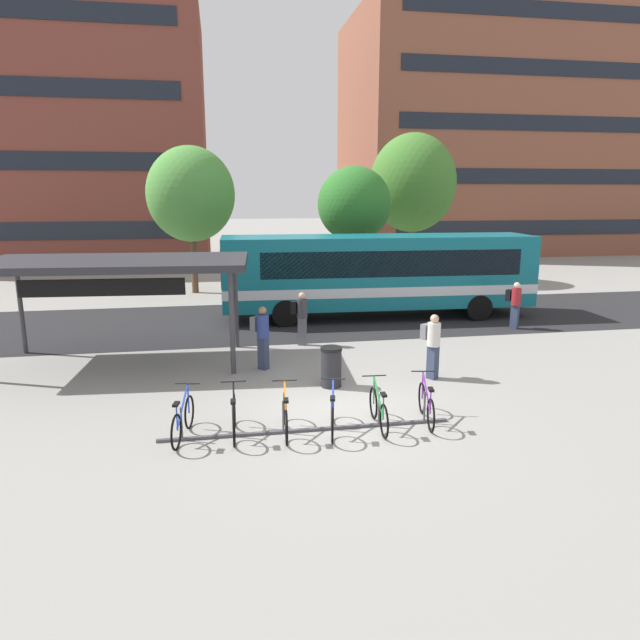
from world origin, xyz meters
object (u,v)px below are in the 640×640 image
Objects in this scene: parked_bicycle_purple_5 at (426,405)px; commuter_black_pack_0 at (301,315)px; transit_shelter at (116,266)px; street_tree_0 at (191,194)px; street_tree_1 at (413,183)px; city_bus at (376,273)px; parked_bicycle_green_4 at (379,410)px; trash_bin at (331,367)px; parked_bicycle_orange_2 at (286,416)px; parked_bicycle_blue_0 at (183,420)px; parked_bicycle_black_1 at (234,418)px; street_tree_2 at (354,205)px; commuter_grey_pack_1 at (262,333)px; commuter_grey_pack_3 at (433,342)px; parked_bicycle_blue_3 at (333,414)px; commuter_black_pack_2 at (515,302)px.

parked_bicycle_purple_5 is 7.01m from commuter_black_pack_0.
transit_shelter is 1.07× the size of street_tree_0.
street_tree_0 is 11.91m from street_tree_1.
street_tree_0 reaches higher than city_bus.
transit_shelter reaches higher than parked_bicycle_green_4.
trash_bin is 15.94m from street_tree_0.
parked_bicycle_blue_0 is at bearing 90.49° from parked_bicycle_orange_2.
street_tree_2 reaches higher than parked_bicycle_black_1.
street_tree_1 is (11.31, 19.45, 4.95)m from parked_bicycle_blue_0.
parked_bicycle_orange_2 is 1.00× the size of parked_bicycle_green_4.
parked_bicycle_black_1 is 3.62m from trash_bin.
transit_shelter is at bearing -153.91° from commuter_grey_pack_1.
city_bus reaches higher than commuter_grey_pack_3.
trash_bin is at bearing 69.10° from city_bus.
parked_bicycle_green_4 is at bearing -68.30° from commuter_grey_pack_3.
parked_bicycle_blue_0 is 1.00× the size of parked_bicycle_purple_5.
parked_bicycle_blue_0 is 0.28× the size of street_tree_2.
commuter_grey_pack_1 reaches higher than trash_bin.
parked_bicycle_blue_3 is (3.00, -0.21, 0.00)m from parked_bicycle_blue_0.
commuter_black_pack_2 is at bearing -51.18° from parked_bicycle_black_1.
parked_bicycle_blue_3 is at bearing -92.86° from parked_bicycle_black_1.
parked_bicycle_purple_5 is at bearing -79.43° from parked_bicycle_blue_0.
parked_bicycle_black_1 is at bearing -117.85° from street_tree_1.
street_tree_1 is at bearing 49.92° from transit_shelter.
street_tree_2 is (4.05, 15.41, 3.90)m from parked_bicycle_blue_3.
commuter_grey_pack_1 is 2.44m from trash_bin.
parked_bicycle_purple_5 is (1.09, 0.12, 0.00)m from parked_bicycle_green_4.
parked_bicycle_black_1 is 0.22× the size of street_tree_1.
street_tree_0 reaches higher than parked_bicycle_blue_3.
parked_bicycle_orange_2 is 7.46m from transit_shelter.
parked_bicycle_green_4 is at bearing -80.25° from trash_bin.
parked_bicycle_blue_3 is 16.41m from street_tree_2.
commuter_grey_pack_3 reaches higher than trash_bin.
parked_bicycle_blue_0 and parked_bicycle_black_1 have the same top height.
parked_bicycle_black_1 is (-5.83, -10.46, -1.39)m from city_bus.
parked_bicycle_orange_2 is 18.29m from street_tree_0.
commuter_black_pack_0 is at bearing 48.62° from city_bus.
street_tree_2 is at bearing -13.33° from parked_bicycle_orange_2.
street_tree_0 reaches higher than commuter_grey_pack_1.
parked_bicycle_orange_2 is 1.94m from parked_bicycle_green_4.
commuter_grey_pack_3 is at bearing -34.72° from parked_bicycle_green_4.
parked_bicycle_orange_2 is at bearing -115.31° from street_tree_1.
parked_bicycle_blue_0 is at bearing 99.13° from parked_bicycle_purple_5.
commuter_black_pack_2 is at bearing -61.12° from street_tree_2.
street_tree_1 is (7.80, 16.88, 4.81)m from trash_bin.
trash_bin is at bearing -3.87° from commuter_grey_pack_1.
commuter_black_pack_2 is at bearing -90.39° from street_tree_1.
parked_bicycle_purple_5 is at bearing -80.46° from parked_bicycle_green_4.
trash_bin is (0.51, 2.78, 0.13)m from parked_bicycle_blue_3.
parked_bicycle_blue_3 is at bearing -112.91° from street_tree_1.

